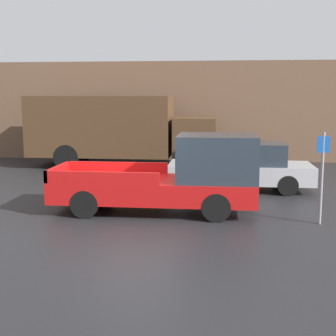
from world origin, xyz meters
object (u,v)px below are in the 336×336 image
Objects in this scene: delivery_truck at (116,128)px; parking_sign at (322,173)px; car at (241,166)px; pickup_truck at (177,177)px.

parking_sign is at bearing -51.10° from delivery_truck.
delivery_truck is 11.40m from parking_sign.
parking_sign is (1.76, -4.19, 0.49)m from car.
delivery_truck is 3.59× the size of parking_sign.
pickup_truck is 1.15× the size of car.
car is 4.57m from parking_sign.
parking_sign reaches higher than pickup_truck.
parking_sign is at bearing -12.36° from pickup_truck.
pickup_truck is 8.82m from delivery_truck.
parking_sign is (3.65, -0.80, 0.32)m from pickup_truck.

